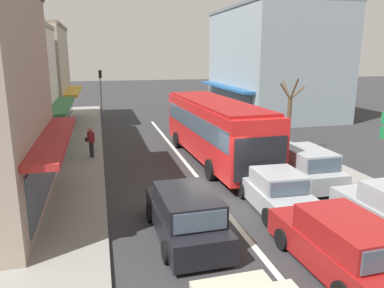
# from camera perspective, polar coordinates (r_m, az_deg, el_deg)

# --- Properties ---
(ground_plane) EXTENTS (140.00, 140.00, 0.00)m
(ground_plane) POSITION_cam_1_polar(r_m,az_deg,el_deg) (14.93, 3.62, -8.43)
(ground_plane) COLOR #2D2D30
(lane_centre_line) EXTENTS (0.20, 28.00, 0.01)m
(lane_centre_line) POSITION_cam_1_polar(r_m,az_deg,el_deg) (18.56, -0.10, -3.94)
(lane_centre_line) COLOR silver
(lane_centre_line) RESTS_ON ground
(sidewalk_left) EXTENTS (5.20, 44.00, 0.14)m
(sidewalk_left) POSITION_cam_1_polar(r_m,az_deg,el_deg) (20.13, -20.73, -3.25)
(sidewalk_left) COLOR gray
(sidewalk_left) RESTS_ON ground
(kerb_right) EXTENTS (2.80, 44.00, 0.12)m
(kerb_right) POSITION_cam_1_polar(r_m,az_deg,el_deg) (22.53, 14.14, -1.06)
(kerb_right) COLOR gray
(kerb_right) RESTS_ON ground
(shopfront_far_end) EXTENTS (8.09, 9.06, 7.78)m
(shopfront_far_end) POSITION_cam_1_polar(r_m,az_deg,el_deg) (32.22, -24.91, 9.30)
(shopfront_far_end) COLOR #B2A38E
(shopfront_far_end) RESTS_ON ground
(building_right_far) EXTENTS (9.46, 13.09, 9.65)m
(building_right_far) POSITION_cam_1_polar(r_m,az_deg,el_deg) (36.00, 12.21, 12.04)
(building_right_far) COLOR #84939E
(building_right_far) RESTS_ON ground
(city_bus) EXTENTS (3.04, 10.94, 3.23)m
(city_bus) POSITION_cam_1_polar(r_m,az_deg,el_deg) (19.79, 3.50, 2.74)
(city_bus) COLOR red
(city_bus) RESTS_ON ground
(sedan_behind_bus_near) EXTENTS (2.00, 4.25, 1.47)m
(sedan_behind_bus_near) POSITION_cam_1_polar(r_m,az_deg,el_deg) (14.14, 12.74, -7.17)
(sedan_behind_bus_near) COLOR #9EA3A8
(sedan_behind_bus_near) RESTS_ON ground
(wagon_queue_gap_filler) EXTENTS (2.03, 4.55, 1.58)m
(wagon_queue_gap_filler) POSITION_cam_1_polar(r_m,az_deg,el_deg) (11.73, -0.95, -10.81)
(wagon_queue_gap_filler) COLOR black
(wagon_queue_gap_filler) RESTS_ON ground
(wagon_adjacent_lane_trail) EXTENTS (2.06, 4.56, 1.58)m
(wagon_adjacent_lane_trail) POSITION_cam_1_polar(r_m,az_deg,el_deg) (10.78, 21.81, -14.16)
(wagon_adjacent_lane_trail) COLOR maroon
(wagon_adjacent_lane_trail) RESTS_ON ground
(parked_wagon_kerb_second) EXTENTS (1.96, 4.51, 1.58)m
(parked_wagon_kerb_second) POSITION_cam_1_polar(r_m,az_deg,el_deg) (17.35, 16.65, -3.22)
(parked_wagon_kerb_second) COLOR #9EA3A8
(parked_wagon_kerb_second) RESTS_ON ground
(parked_sedan_kerb_third) EXTENTS (1.92, 4.21, 1.47)m
(parked_sedan_kerb_third) POSITION_cam_1_polar(r_m,az_deg,el_deg) (22.11, 9.95, 0.48)
(parked_sedan_kerb_third) COLOR #1E6638
(parked_sedan_kerb_third) RESTS_ON ground
(parked_sedan_kerb_rear) EXTENTS (1.99, 4.25, 1.47)m
(parked_sedan_kerb_rear) POSITION_cam_1_polar(r_m,az_deg,el_deg) (27.46, 4.75, 3.18)
(parked_sedan_kerb_rear) COLOR black
(parked_sedan_kerb_rear) RESTS_ON ground
(traffic_light_downstreet) EXTENTS (0.33, 0.24, 4.20)m
(traffic_light_downstreet) POSITION_cam_1_polar(r_m,az_deg,el_deg) (34.74, -13.74, 8.67)
(traffic_light_downstreet) COLOR gray
(traffic_light_downstreet) RESTS_ON ground
(street_tree_right) EXTENTS (1.52, 1.75, 4.34)m
(street_tree_right) POSITION_cam_1_polar(r_m,az_deg,el_deg) (21.82, 14.55, 3.66)
(street_tree_right) COLOR brown
(street_tree_right) RESTS_ON ground
(pedestrian_with_handbag_near) EXTENTS (0.52, 0.59, 1.63)m
(pedestrian_with_handbag_near) POSITION_cam_1_polar(r_m,az_deg,el_deg) (20.81, -15.15, 0.53)
(pedestrian_with_handbag_near) COLOR #333338
(pedestrian_with_handbag_near) RESTS_ON sidewalk_left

